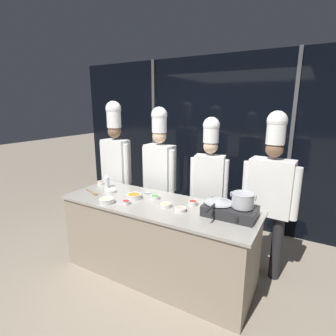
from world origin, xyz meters
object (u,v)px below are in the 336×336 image
(prep_bowl_carrots, at_px, (134,196))
(serving_spoon_slotted, at_px, (94,193))
(serving_spoon_solid, at_px, (145,193))
(prep_bowl_noodles, at_px, (106,200))
(chef_head, at_px, (116,159))
(frying_pan, at_px, (219,201))
(prep_bowl_shrimp, at_px, (180,209))
(prep_bowl_onion, at_px, (110,191))
(squeeze_bottle_clear, at_px, (107,181))
(chef_sous, at_px, (160,166))
(prep_bowl_ginger, at_px, (166,205))
(prep_bowl_bell_pepper, at_px, (126,202))
(prep_bowl_chili_flakes, at_px, (193,203))
(prep_bowl_mushrooms, at_px, (101,183))
(chef_line, at_px, (209,176))
(chef_pastry, at_px, (271,188))
(stock_pot, at_px, (243,200))
(prep_bowl_scallions, at_px, (155,197))
(portable_stove, at_px, (230,210))

(prep_bowl_carrots, bearing_deg, serving_spoon_slotted, -167.92)
(prep_bowl_carrots, xyz_separation_m, serving_spoon_solid, (-0.00, 0.22, -0.02))
(prep_bowl_noodles, bearing_deg, chef_head, 124.69)
(frying_pan, distance_m, serving_spoon_slotted, 1.54)
(prep_bowl_shrimp, bearing_deg, serving_spoon_slotted, -177.16)
(prep_bowl_carrots, height_order, chef_head, chef_head)
(prep_bowl_onion, relative_size, serving_spoon_solid, 0.62)
(squeeze_bottle_clear, height_order, chef_sous, chef_sous)
(prep_bowl_ginger, distance_m, prep_bowl_bell_pepper, 0.45)
(prep_bowl_onion, bearing_deg, prep_bowl_bell_pepper, -27.37)
(prep_bowl_chili_flakes, bearing_deg, serving_spoon_solid, 174.91)
(squeeze_bottle_clear, relative_size, prep_bowl_carrots, 1.05)
(prep_bowl_carrots, bearing_deg, prep_bowl_onion, 174.96)
(chef_head, bearing_deg, prep_bowl_ginger, 153.94)
(prep_bowl_carrots, relative_size, chef_sous, 0.09)
(squeeze_bottle_clear, height_order, prep_bowl_carrots, squeeze_bottle_clear)
(prep_bowl_chili_flakes, bearing_deg, prep_bowl_mushrooms, 178.05)
(prep_bowl_chili_flakes, bearing_deg, prep_bowl_noodles, -153.57)
(prep_bowl_carrots, distance_m, chef_head, 1.00)
(prep_bowl_chili_flakes, bearing_deg, prep_bowl_ginger, -139.74)
(frying_pan, height_order, prep_bowl_noodles, frying_pan)
(prep_bowl_chili_flakes, bearing_deg, chef_line, 92.58)
(frying_pan, distance_m, prep_bowl_onion, 1.39)
(frying_pan, distance_m, squeeze_bottle_clear, 1.55)
(prep_bowl_shrimp, xyz_separation_m, prep_bowl_chili_flakes, (0.04, 0.21, 0.01))
(frying_pan, relative_size, prep_bowl_chili_flakes, 4.97)
(chef_pastry, bearing_deg, stock_pot, 76.56)
(chef_sous, bearing_deg, squeeze_bottle_clear, 53.21)
(prep_bowl_mushrooms, distance_m, chef_head, 0.47)
(chef_line, bearing_deg, prep_bowl_bell_pepper, 44.53)
(prep_bowl_scallions, bearing_deg, prep_bowl_shrimp, -21.90)
(prep_bowl_chili_flakes, relative_size, prep_bowl_mushrooms, 0.96)
(frying_pan, bearing_deg, serving_spoon_solid, 172.14)
(serving_spoon_solid, bearing_deg, frying_pan, -7.86)
(stock_pot, xyz_separation_m, squeeze_bottle_clear, (-1.78, 0.07, -0.10))
(prep_bowl_carrots, bearing_deg, prep_bowl_bell_pepper, -80.42)
(squeeze_bottle_clear, relative_size, prep_bowl_noodles, 1.08)
(squeeze_bottle_clear, height_order, prep_bowl_noodles, squeeze_bottle_clear)
(portable_stove, height_order, prep_bowl_carrots, portable_stove)
(stock_pot, xyz_separation_m, prep_bowl_mushrooms, (-1.94, 0.12, -0.16))
(stock_pot, xyz_separation_m, prep_bowl_ginger, (-0.78, -0.12, -0.16))
(chef_sous, bearing_deg, chef_line, -173.75)
(portable_stove, bearing_deg, chef_pastry, 62.98)
(prep_bowl_chili_flakes, height_order, serving_spoon_slotted, prep_bowl_chili_flakes)
(prep_bowl_bell_pepper, relative_size, chef_head, 0.05)
(prep_bowl_onion, bearing_deg, prep_bowl_shrimp, -4.97)
(prep_bowl_chili_flakes, distance_m, chef_line, 0.56)
(frying_pan, bearing_deg, prep_bowl_noodles, -163.45)
(prep_bowl_scallions, bearing_deg, serving_spoon_solid, 154.32)
(chef_head, bearing_deg, stock_pot, 166.90)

